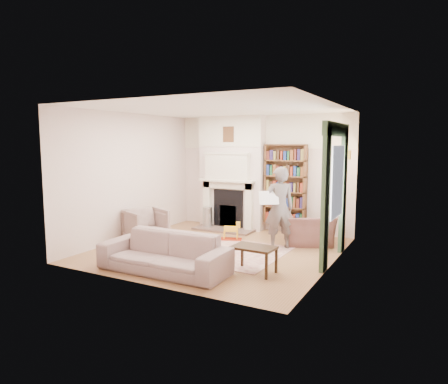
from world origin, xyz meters
The scene contains 25 objects.
floor centered at (0.00, 0.00, 0.00)m, with size 4.50×4.50×0.00m, color brown.
ceiling centered at (0.00, 0.00, 2.80)m, with size 4.50×4.50×0.00m, color white.
wall_back centered at (0.00, 2.25, 1.40)m, with size 4.50×4.50×0.00m, color white.
wall_front centered at (0.00, -2.25, 1.40)m, with size 4.50×4.50×0.00m, color white.
wall_left centered at (-2.25, 0.00, 1.40)m, with size 4.50×4.50×0.00m, color white.
wall_right centered at (2.25, 0.00, 1.40)m, with size 4.50×4.50×0.00m, color white.
fireplace centered at (-0.75, 2.05, 1.39)m, with size 1.70×0.58×2.80m.
bookcase centered at (0.65, 2.12, 1.18)m, with size 1.00×0.24×1.85m, color brown.
window centered at (2.23, 0.40, 1.45)m, with size 0.02×0.90×1.30m, color silver.
curtain_left centered at (2.20, -0.30, 1.20)m, with size 0.07×0.32×2.40m, color #304A31.
curtain_right centered at (2.20, 1.10, 1.20)m, with size 0.07×0.32×2.40m, color #304A31.
pelmet centered at (2.19, 0.40, 2.38)m, with size 0.09×1.70×0.24m, color #304A31.
wall_sconce centered at (2.03, 1.50, 1.90)m, with size 0.20×0.24×0.24m, color gold, non-canonical shape.
rug centered at (0.02, -0.06, 0.01)m, with size 2.57×1.98×0.01m, color beige.
armchair_reading centered at (1.48, 1.30, 0.32)m, with size 1.00×0.87×0.65m, color #532C2C.
armchair_left centered at (-1.71, -0.16, 0.36)m, with size 0.78×0.80×0.73m, color #A09784.
sofa centered at (-0.13, -1.61, 0.32)m, with size 2.21×0.86×0.65m, color #A49787.
man_reading centered at (1.03, 0.70, 0.84)m, with size 0.61×0.40×1.67m, color #534742.
newspaper centered at (0.88, 0.50, 1.06)m, with size 0.40×0.02×0.28m, color white.
coffee_table centered at (1.21, -0.97, 0.23)m, with size 0.70×0.45×0.45m, color black, non-canonical shape.
paraffin_heater centered at (-1.23, 1.66, 0.28)m, with size 0.24×0.24×0.55m, color #AEB1B6.
rocking_horse centered at (-0.14, 0.82, 0.21)m, with size 0.48×0.19×0.42m, color yellow, non-canonical shape.
board_game centered at (-0.53, -0.03, 0.03)m, with size 0.35×0.35×0.03m, color #BDC445.
game_box_lid centered at (-0.43, 0.06, 0.04)m, with size 0.33×0.22×0.05m, color #A21216.
comic_annuals centered at (0.17, -0.33, 0.02)m, with size 0.66×0.73×0.02m.
Camera 1 is at (3.81, -6.85, 2.15)m, focal length 32.00 mm.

